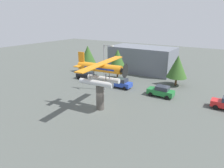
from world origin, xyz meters
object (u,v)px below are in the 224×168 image
(storefront_building, at_px, (142,59))
(tree_center_back, at_px, (177,67))
(car_far_green, at_px, (161,91))
(display_pedestal, at_px, (100,96))
(car_near_black, at_px, (86,75))
(tree_west, at_px, (88,55))
(floatplane_monument, at_px, (100,71))
(car_mid_blue, at_px, (121,83))
(tree_east, at_px, (118,60))
(streetlight_primary, at_px, (105,64))

(storefront_building, distance_m, tree_center_back, 11.49)
(car_far_green, xyz_separation_m, storefront_building, (-9.35, 12.90, 1.98))
(display_pedestal, distance_m, tree_center_back, 17.07)
(car_near_black, height_order, tree_west, tree_west)
(car_near_black, xyz_separation_m, car_far_green, (16.08, -0.76, 0.00))
(display_pedestal, relative_size, floatplane_monument, 0.36)
(display_pedestal, xyz_separation_m, car_mid_blue, (-2.20, 9.24, -0.99))
(storefront_building, bearing_deg, car_near_black, -119.00)
(floatplane_monument, bearing_deg, display_pedestal, -180.00)
(car_mid_blue, xyz_separation_m, tree_east, (-3.21, 4.18, 3.18))
(car_near_black, bearing_deg, streetlight_primary, 155.08)
(tree_east, bearing_deg, tree_west, 172.46)
(streetlight_primary, distance_m, tree_west, 12.99)
(streetlight_primary, bearing_deg, display_pedestal, -60.80)
(car_mid_blue, distance_m, car_far_green, 7.62)
(tree_center_back, bearing_deg, car_far_green, -93.30)
(display_pedestal, xyz_separation_m, tree_center_back, (5.82, 15.95, 1.71))
(display_pedestal, relative_size, tree_center_back, 0.66)
(car_mid_blue, distance_m, tree_center_back, 10.80)
(car_near_black, distance_m, tree_east, 7.10)
(car_far_green, bearing_deg, car_near_black, -2.69)
(streetlight_primary, bearing_deg, tree_east, 104.05)
(car_near_black, height_order, car_far_green, same)
(floatplane_monument, height_order, tree_east, floatplane_monument)
(car_mid_blue, bearing_deg, display_pedestal, 103.38)
(floatplane_monument, bearing_deg, storefront_building, 94.23)
(tree_east, bearing_deg, streetlight_primary, -75.95)
(display_pedestal, relative_size, car_near_black, 0.89)
(car_near_black, relative_size, tree_center_back, 0.74)
(car_mid_blue, distance_m, tree_west, 13.30)
(car_far_green, bearing_deg, storefront_building, -54.07)
(tree_center_back, bearing_deg, floatplane_monument, -109.64)
(car_near_black, bearing_deg, display_pedestal, 137.22)
(tree_center_back, bearing_deg, car_near_black, -159.70)
(storefront_building, bearing_deg, tree_west, -143.50)
(car_mid_blue, relative_size, tree_east, 0.68)
(display_pedestal, distance_m, car_far_green, 10.64)
(floatplane_monument, relative_size, tree_east, 1.70)
(display_pedestal, xyz_separation_m, tree_east, (-5.40, 13.42, 2.19))
(floatplane_monument, bearing_deg, tree_center_back, 64.13)
(tree_west, bearing_deg, floatplane_monument, -45.86)
(car_near_black, bearing_deg, car_far_green, 177.31)
(floatplane_monument, xyz_separation_m, car_far_green, (5.29, 9.09, -4.54))
(floatplane_monument, height_order, storefront_building, floatplane_monument)
(tree_east, xyz_separation_m, tree_center_back, (11.22, 2.53, -0.47))
(display_pedestal, height_order, car_near_black, display_pedestal)
(streetlight_primary, xyz_separation_m, tree_center_back, (9.52, 9.32, -1.01))
(storefront_building, bearing_deg, streetlight_primary, -89.18)
(display_pedestal, relative_size, storefront_building, 0.26)
(car_near_black, bearing_deg, tree_east, -145.82)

